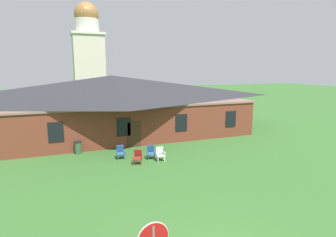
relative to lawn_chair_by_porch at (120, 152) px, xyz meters
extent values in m
cube|color=brown|center=(0.85, 7.60, 1.10)|extent=(25.58, 10.00, 3.20)
cube|color=#835E55|center=(0.85, 7.60, 2.78)|extent=(26.10, 10.20, 0.16)
pyramid|color=#28282D|center=(0.85, 7.60, 4.09)|extent=(26.61, 10.40, 2.46)
cube|color=black|center=(-4.27, 2.57, 1.26)|extent=(1.10, 0.06, 1.50)
cube|color=black|center=(0.85, 2.57, 1.26)|extent=(1.10, 0.06, 1.50)
cube|color=black|center=(5.96, 2.57, 1.26)|extent=(1.10, 0.06, 1.50)
cube|color=black|center=(11.08, 2.57, 1.26)|extent=(1.10, 0.06, 1.50)
cube|color=#422819|center=(1.69, 2.57, 0.55)|extent=(1.10, 0.06, 2.10)
cube|color=beige|center=(0.96, 28.69, 5.42)|extent=(4.80, 4.80, 11.84)
cube|color=silver|center=(0.96, 28.69, 11.52)|extent=(5.18, 5.18, 0.36)
cylinder|color=silver|center=(0.96, 28.69, 12.80)|extent=(3.80, 3.80, 2.20)
sphere|color=#9E6B38|center=(0.96, 28.69, 14.58)|extent=(3.88, 3.88, 3.88)
cube|color=#2D5693|center=(0.21, -0.36, -0.32)|extent=(0.05, 0.05, 0.36)
cube|color=#2D5693|center=(-0.25, -0.33, -0.32)|extent=(0.05, 0.05, 0.36)
cube|color=#2D5693|center=(0.24, 0.08, -0.32)|extent=(0.05, 0.05, 0.36)
cube|color=#2D5693|center=(-0.22, 0.11, -0.32)|extent=(0.05, 0.05, 0.36)
cube|color=#2D5693|center=(-0.01, -0.12, -0.11)|extent=(0.57, 0.55, 0.05)
cube|color=#2D5693|center=(0.01, 0.19, 0.19)|extent=(0.52, 0.22, 0.54)
cube|color=#2D5693|center=(0.28, -0.16, 0.08)|extent=(0.09, 0.47, 0.03)
cube|color=#2D5693|center=(0.27, -0.32, -0.03)|extent=(0.04, 0.04, 0.22)
cube|color=#2D5693|center=(-0.30, -0.12, 0.08)|extent=(0.09, 0.47, 0.03)
cube|color=#2D5693|center=(-0.31, -0.29, -0.03)|extent=(0.04, 0.04, 0.22)
cube|color=maroon|center=(0.97, -1.96, -0.32)|extent=(0.06, 0.06, 0.36)
cube|color=maroon|center=(0.53, -1.81, -0.32)|extent=(0.06, 0.06, 0.36)
cube|color=maroon|center=(1.12, -1.55, -0.32)|extent=(0.06, 0.06, 0.36)
cube|color=maroon|center=(0.68, -1.39, -0.32)|extent=(0.06, 0.06, 0.36)
cube|color=maroon|center=(0.82, -1.68, -0.11)|extent=(0.68, 0.67, 0.05)
cube|color=maroon|center=(0.93, -1.39, 0.19)|extent=(0.55, 0.35, 0.54)
cube|color=maroon|center=(1.09, -1.80, 0.08)|extent=(0.21, 0.46, 0.03)
cube|color=maroon|center=(1.04, -1.95, -0.03)|extent=(0.05, 0.05, 0.22)
cube|color=maroon|center=(0.54, -1.60, 0.08)|extent=(0.21, 0.46, 0.03)
cube|color=maroon|center=(0.49, -1.75, -0.03)|extent=(0.05, 0.05, 0.22)
cube|color=#2D5693|center=(2.20, -1.19, -0.32)|extent=(0.06, 0.06, 0.36)
cube|color=#2D5693|center=(1.75, -1.10, -0.32)|extent=(0.06, 0.06, 0.36)
cube|color=#2D5693|center=(2.28, -0.76, -0.32)|extent=(0.06, 0.06, 0.36)
cube|color=#2D5693|center=(1.83, -0.67, -0.32)|extent=(0.06, 0.06, 0.36)
cube|color=#2D5693|center=(2.02, -0.93, -0.11)|extent=(0.63, 0.62, 0.05)
cube|color=#2D5693|center=(2.08, -0.63, 0.19)|extent=(0.54, 0.29, 0.54)
cube|color=#2D5693|center=(2.30, -1.01, 0.08)|extent=(0.15, 0.47, 0.03)
cube|color=#2D5693|center=(2.26, -1.17, -0.03)|extent=(0.05, 0.05, 0.22)
cube|color=#2D5693|center=(1.73, -0.89, 0.08)|extent=(0.15, 0.47, 0.03)
cube|color=#2D5693|center=(1.70, -1.05, -0.03)|extent=(0.05, 0.05, 0.22)
cube|color=white|center=(2.71, -1.84, -0.32)|extent=(0.06, 0.06, 0.36)
cube|color=white|center=(2.25, -1.79, -0.32)|extent=(0.06, 0.06, 0.36)
cube|color=white|center=(2.76, -1.40, -0.32)|extent=(0.06, 0.06, 0.36)
cube|color=white|center=(2.30, -1.35, -0.32)|extent=(0.06, 0.06, 0.36)
cube|color=white|center=(2.50, -1.59, -0.11)|extent=(0.59, 0.57, 0.05)
cube|color=white|center=(2.54, -1.28, 0.19)|extent=(0.53, 0.24, 0.54)
cube|color=white|center=(2.79, -1.64, 0.08)|extent=(0.11, 0.47, 0.03)
cube|color=white|center=(2.77, -1.81, -0.03)|extent=(0.04, 0.04, 0.22)
cube|color=white|center=(2.21, -1.58, 0.08)|extent=(0.11, 0.47, 0.03)
cube|color=white|center=(2.20, -1.74, -0.03)|extent=(0.04, 0.04, 0.22)
cylinder|color=#335638|center=(-2.79, 2.30, -0.05)|extent=(0.52, 0.52, 0.90)
cylinder|color=black|center=(-2.79, 2.30, 0.44)|extent=(0.56, 0.56, 0.08)
camera|label=1|loc=(-3.82, -19.08, 5.78)|focal=29.43mm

